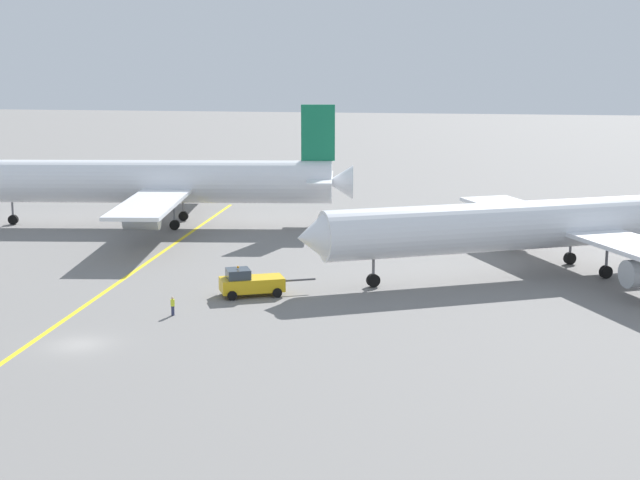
# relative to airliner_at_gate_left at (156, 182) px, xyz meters

# --- Properties ---
(ground_plane) EXTENTS (600.00, 600.00, 0.00)m
(ground_plane) POSITION_rel_airliner_at_gate_left_xyz_m (11.04, -51.55, -5.74)
(ground_plane) COLOR slate
(taxiway_stripe) EXTENTS (3.55, 119.97, 0.01)m
(taxiway_stripe) POSITION_rel_airliner_at_gate_left_xyz_m (6.85, -41.55, -5.74)
(taxiway_stripe) COLOR yellow
(taxiway_stripe) RESTS_ON ground
(airliner_at_gate_left) EXTENTS (52.87, 49.27, 15.95)m
(airliner_at_gate_left) POSITION_rel_airliner_at_gate_left_xyz_m (0.00, 0.00, 0.00)
(airliner_at_gate_left) COLOR white
(airliner_at_gate_left) RESTS_ON ground
(airliner_being_pushed) EXTENTS (52.42, 43.32, 15.12)m
(airliner_being_pushed) POSITION_rel_airliner_at_gate_left_xyz_m (50.66, -20.22, -0.56)
(airliner_being_pushed) COLOR white
(airliner_being_pushed) RESTS_ON ground
(pushback_tug) EXTENTS (8.92, 4.99, 2.93)m
(pushback_tug) POSITION_rel_airliner_at_gate_left_xyz_m (20.75, -34.51, -4.50)
(pushback_tug) COLOR gold
(pushback_tug) RESTS_ON ground
(ground_crew_wing_walker_right) EXTENTS (0.36, 0.36, 1.67)m
(ground_crew_wing_walker_right) POSITION_rel_airliner_at_gate_left_xyz_m (15.69, -42.31, -4.87)
(ground_crew_wing_walker_right) COLOR #2D3351
(ground_crew_wing_walker_right) RESTS_ON ground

